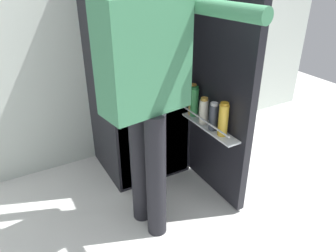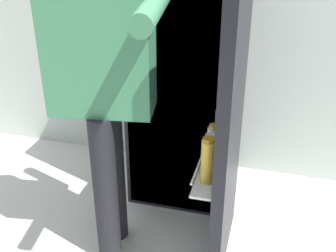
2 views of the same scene
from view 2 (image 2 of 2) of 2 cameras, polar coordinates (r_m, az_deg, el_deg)
ground_plane at (r=2.50m, az=-0.53°, el=-14.59°), size 6.42×6.42×0.00m
refrigerator at (r=2.47m, az=3.09°, el=7.01°), size 0.67×1.19×1.62m
person at (r=1.94m, az=-8.63°, el=6.87°), size 0.63×0.74×1.66m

